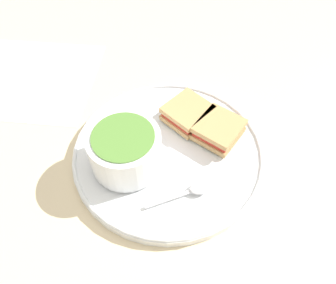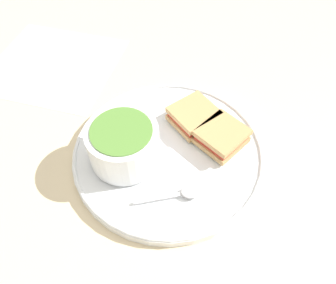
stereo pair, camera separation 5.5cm
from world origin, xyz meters
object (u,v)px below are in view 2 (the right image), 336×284
at_px(sandwich_half_near, 222,136).
at_px(sandwich_half_far, 194,116).
at_px(spoon, 187,193).
at_px(soup_bowl, 124,145).

distance_m(sandwich_half_near, sandwich_half_far, 0.07).
bearing_deg(sandwich_half_far, spoon, 160.58).
xyz_separation_m(sandwich_half_near, sandwich_half_far, (0.06, 0.03, 0.00)).
xyz_separation_m(soup_bowl, sandwich_half_far, (0.05, -0.13, -0.02)).
bearing_deg(soup_bowl, sandwich_half_near, -91.31).
bearing_deg(sandwich_half_far, sandwich_half_near, -148.66).
relative_size(spoon, sandwich_half_far, 1.12).
height_order(spoon, sandwich_half_near, sandwich_half_near).
distance_m(soup_bowl, sandwich_half_near, 0.17).
xyz_separation_m(spoon, sandwich_half_near, (0.09, -0.08, 0.01)).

